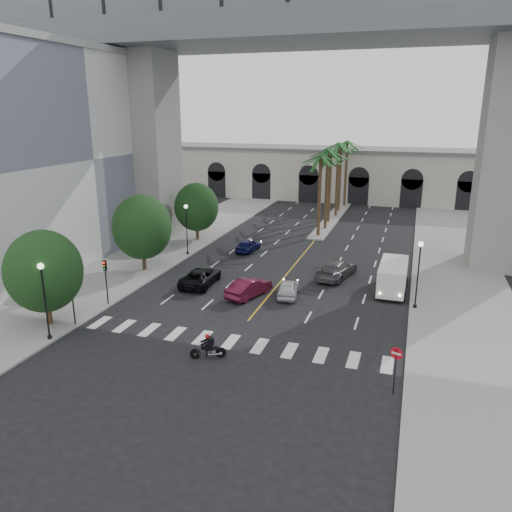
{
  "coord_description": "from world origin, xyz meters",
  "views": [
    {
      "loc": [
        10.75,
        -29.29,
        14.67
      ],
      "look_at": [
        -0.67,
        6.0,
        3.7
      ],
      "focal_mm": 35.0,
      "sensor_mm": 36.0,
      "label": 1
    }
  ],
  "objects": [
    {
      "name": "ground",
      "position": [
        0.0,
        0.0,
        0.0
      ],
      "size": [
        140.0,
        140.0,
        0.0
      ],
      "primitive_type": "plane",
      "color": "black",
      "rests_on": "ground"
    },
    {
      "name": "sidewalk_left",
      "position": [
        -15.0,
        15.0,
        0.07
      ],
      "size": [
        8.0,
        100.0,
        0.15
      ],
      "primitive_type": "cube",
      "color": "gray",
      "rests_on": "ground"
    },
    {
      "name": "sidewalk_right",
      "position": [
        15.0,
        15.0,
        0.07
      ],
      "size": [
        8.0,
        100.0,
        0.15
      ],
      "primitive_type": "cube",
      "color": "gray",
      "rests_on": "ground"
    },
    {
      "name": "median",
      "position": [
        0.0,
        38.0,
        0.1
      ],
      "size": [
        2.0,
        24.0,
        0.2
      ],
      "primitive_type": "cube",
      "color": "gray",
      "rests_on": "ground"
    },
    {
      "name": "building_left",
      "position": [
        -27.0,
        12.0,
        10.31
      ],
      "size": [
        16.5,
        32.5,
        20.6
      ],
      "color": "silver",
      "rests_on": "ground"
    },
    {
      "name": "pier_building",
      "position": [
        0.0,
        55.0,
        4.27
      ],
      "size": [
        71.0,
        10.5,
        8.5
      ],
      "color": "beige",
      "rests_on": "ground"
    },
    {
      "name": "bridge",
      "position": [
        3.42,
        22.0,
        18.51
      ],
      "size": [
        75.0,
        13.0,
        26.0
      ],
      "color": "gray",
      "rests_on": "ground"
    },
    {
      "name": "palm_a",
      "position": [
        0.0,
        28.0,
        9.1
      ],
      "size": [
        3.2,
        3.2,
        10.3
      ],
      "color": "#47331E",
      "rests_on": "ground"
    },
    {
      "name": "palm_b",
      "position": [
        0.1,
        32.0,
        9.37
      ],
      "size": [
        3.2,
        3.2,
        10.6
      ],
      "color": "#47331E",
      "rests_on": "ground"
    },
    {
      "name": "palm_c",
      "position": [
        -0.2,
        36.0,
        8.91
      ],
      "size": [
        3.2,
        3.2,
        10.1
      ],
      "color": "#47331E",
      "rests_on": "ground"
    },
    {
      "name": "palm_d",
      "position": [
        0.15,
        40.0,
        9.65
      ],
      "size": [
        3.2,
        3.2,
        10.9
      ],
      "color": "#47331E",
      "rests_on": "ground"
    },
    {
      "name": "palm_e",
      "position": [
        -0.1,
        44.0,
        9.19
      ],
      "size": [
        3.2,
        3.2,
        10.4
      ],
      "color": "#47331E",
      "rests_on": "ground"
    },
    {
      "name": "palm_f",
      "position": [
        0.2,
        48.0,
        9.46
      ],
      "size": [
        3.2,
        3.2,
        10.7
      ],
      "color": "#47331E",
      "rests_on": "ground"
    },
    {
      "name": "street_tree_near",
      "position": [
        -13.0,
        -3.0,
        4.02
      ],
      "size": [
        5.2,
        5.2,
        6.89
      ],
      "color": "#382616",
      "rests_on": "ground"
    },
    {
      "name": "street_tree_mid",
      "position": [
        -13.0,
        10.0,
        4.21
      ],
      "size": [
        5.44,
        5.44,
        7.21
      ],
      "color": "#382616",
      "rests_on": "ground"
    },
    {
      "name": "street_tree_far",
      "position": [
        -13.0,
        22.0,
        3.9
      ],
      "size": [
        5.04,
        5.04,
        6.68
      ],
      "color": "#382616",
      "rests_on": "ground"
    },
    {
      "name": "lamp_post_left_near",
      "position": [
        -11.4,
        -5.0,
        3.22
      ],
      "size": [
        0.4,
        0.4,
        5.35
      ],
      "color": "black",
      "rests_on": "ground"
    },
    {
      "name": "lamp_post_left_far",
      "position": [
        -11.4,
        16.0,
        3.22
      ],
      "size": [
        0.4,
        0.4,
        5.35
      ],
      "color": "black",
      "rests_on": "ground"
    },
    {
      "name": "lamp_post_right",
      "position": [
        11.4,
        8.0,
        3.22
      ],
      "size": [
        0.4,
        0.4,
        5.35
      ],
      "color": "black",
      "rests_on": "ground"
    },
    {
      "name": "traffic_signal_near",
      "position": [
        -11.3,
        -2.5,
        2.51
      ],
      "size": [
        0.25,
        0.18,
        3.65
      ],
      "color": "black",
      "rests_on": "ground"
    },
    {
      "name": "traffic_signal_far",
      "position": [
        -11.3,
        1.5,
        2.51
      ],
      "size": [
        0.25,
        0.18,
        3.65
      ],
      "color": "black",
      "rests_on": "ground"
    },
    {
      "name": "motorcycle_rider",
      "position": [
        -0.46,
        -3.97,
        0.72
      ],
      "size": [
        2.08,
        0.99,
        1.6
      ],
      "rotation": [
        0.0,
        0.0,
        0.41
      ],
      "color": "black",
      "rests_on": "ground"
    },
    {
      "name": "car_a",
      "position": [
        1.5,
        7.76,
        0.67
      ],
      "size": [
        2.15,
        4.13,
        1.34
      ],
      "primitive_type": "imported",
      "rotation": [
        0.0,
        0.0,
        3.29
      ],
      "color": "silver",
      "rests_on": "ground"
    },
    {
      "name": "car_b",
      "position": [
        -1.5,
        6.71,
        0.76
      ],
      "size": [
        2.94,
        4.85,
        1.51
      ],
      "primitive_type": "imported",
      "rotation": [
        0.0,
        0.0,
        2.83
      ],
      "color": "#561127",
      "rests_on": "ground"
    },
    {
      "name": "car_c",
      "position": [
        -6.38,
        8.07,
        0.72
      ],
      "size": [
        2.61,
        5.3,
        1.45
      ],
      "primitive_type": "imported",
      "rotation": [
        0.0,
        0.0,
        3.18
      ],
      "color": "black",
      "rests_on": "ground"
    },
    {
      "name": "car_d",
      "position": [
        4.48,
        13.62,
        0.82
      ],
      "size": [
        3.5,
        6.04,
        1.65
      ],
      "primitive_type": "imported",
      "rotation": [
        0.0,
        0.0,
        2.92
      ],
      "color": "#5A595D",
      "rests_on": "ground"
    },
    {
      "name": "car_e",
      "position": [
        -5.87,
        19.27,
        0.67
      ],
      "size": [
        1.95,
        4.07,
        1.34
      ],
      "primitive_type": "imported",
      "rotation": [
        0.0,
        0.0,
        3.05
      ],
      "color": "#0F134A",
      "rests_on": "ground"
    },
    {
      "name": "cargo_van",
      "position": [
        9.5,
        11.38,
        1.37
      ],
      "size": [
        2.4,
        5.82,
        2.47
      ],
      "rotation": [
        0.0,
        0.0,
        -0.01
      ],
      "color": "white",
      "rests_on": "ground"
    },
    {
      "name": "pedestrian_a",
      "position": [
        -16.66,
        0.04,
        1.1
      ],
      "size": [
        0.77,
        0.58,
        1.9
      ],
      "primitive_type": "imported",
      "rotation": [
        0.0,
        0.0,
        -0.19
      ],
      "color": "black",
      "rests_on": "sidewalk_left"
    },
    {
      "name": "pedestrian_b",
      "position": [
        -17.78,
        3.96,
        1.06
      ],
      "size": [
        1.11,
        1.05,
        1.82
      ],
      "primitive_type": "imported",
      "rotation": [
        0.0,
        0.0,
        -0.56
      ],
      "color": "black",
      "rests_on": "sidewalk_left"
    },
    {
      "name": "do_not_enter_sign",
      "position": [
        10.5,
        -4.64,
        1.98
      ],
      "size": [
        0.64,
        0.25,
        2.73
      ],
      "rotation": [
        0.0,
        0.0,
        -0.33
      ],
      "color": "black",
      "rests_on": "ground"
    }
  ]
}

